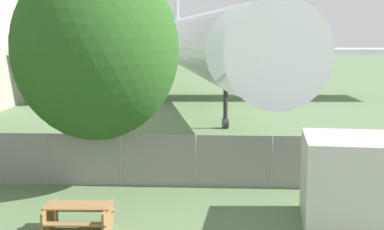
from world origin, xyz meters
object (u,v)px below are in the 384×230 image
at_px(airplane, 197,44).
at_px(picnic_bench_near_cabin, 79,215).
at_px(tree_near_hangar, 96,49).
at_px(portable_cabin, 380,182).

height_order(airplane, picnic_bench_near_cabin, airplane).
bearing_deg(tree_near_hangar, portable_cabin, -23.27).
bearing_deg(tree_near_hangar, airplane, 83.83).
relative_size(airplane, picnic_bench_near_cabin, 24.01).
xyz_separation_m(picnic_bench_near_cabin, tree_near_hangar, (-0.55, 4.75, 4.14)).
distance_m(picnic_bench_near_cabin, tree_near_hangar, 6.32).
distance_m(airplane, tree_near_hangar, 22.04).
relative_size(portable_cabin, tree_near_hangar, 0.55).
xyz_separation_m(portable_cabin, tree_near_hangar, (-8.51, 3.66, 3.41)).
bearing_deg(airplane, portable_cabin, 2.85).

